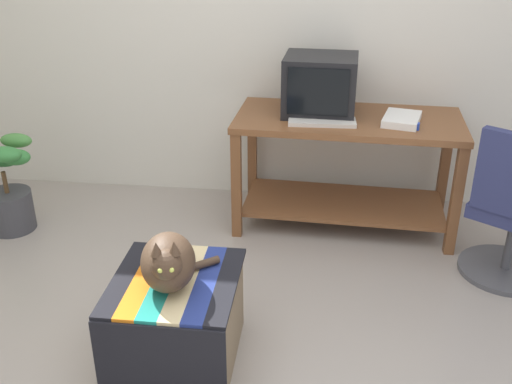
{
  "coord_description": "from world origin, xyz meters",
  "views": [
    {
      "loc": [
        0.31,
        -1.95,
        1.9
      ],
      "look_at": [
        -0.02,
        0.85,
        0.55
      ],
      "focal_mm": 41.96,
      "sensor_mm": 36.0,
      "label": 1
    }
  ],
  "objects_px": {
    "desk": "(346,152)",
    "potted_plant": "(6,189)",
    "tv_monitor": "(320,86)",
    "book": "(402,119)",
    "ottoman_with_blanket": "(177,319)",
    "stapler": "(410,125)",
    "cat": "(168,262)",
    "keyboard": "(322,122)"
  },
  "relations": [
    {
      "from": "desk",
      "to": "potted_plant",
      "type": "height_order",
      "value": "desk"
    },
    {
      "from": "cat",
      "to": "potted_plant",
      "type": "height_order",
      "value": "cat"
    },
    {
      "from": "book",
      "to": "cat",
      "type": "height_order",
      "value": "book"
    },
    {
      "from": "keyboard",
      "to": "cat",
      "type": "relative_size",
      "value": 1.01
    },
    {
      "from": "stapler",
      "to": "book",
      "type": "bearing_deg",
      "value": 32.95
    },
    {
      "from": "desk",
      "to": "tv_monitor",
      "type": "distance_m",
      "value": 0.45
    },
    {
      "from": "ottoman_with_blanket",
      "to": "potted_plant",
      "type": "bearing_deg",
      "value": 141.74
    },
    {
      "from": "book",
      "to": "ottoman_with_blanket",
      "type": "distance_m",
      "value": 1.81
    },
    {
      "from": "ottoman_with_blanket",
      "to": "stapler",
      "type": "xyz_separation_m",
      "value": [
        1.11,
        1.25,
        0.54
      ]
    },
    {
      "from": "tv_monitor",
      "to": "potted_plant",
      "type": "height_order",
      "value": "tv_monitor"
    },
    {
      "from": "cat",
      "to": "stapler",
      "type": "height_order",
      "value": "stapler"
    },
    {
      "from": "tv_monitor",
      "to": "stapler",
      "type": "height_order",
      "value": "tv_monitor"
    },
    {
      "from": "desk",
      "to": "cat",
      "type": "xyz_separation_m",
      "value": [
        -0.77,
        -1.46,
        0.05
      ]
    },
    {
      "from": "book",
      "to": "stapler",
      "type": "relative_size",
      "value": 2.61
    },
    {
      "from": "desk",
      "to": "book",
      "type": "height_order",
      "value": "book"
    },
    {
      "from": "keyboard",
      "to": "potted_plant",
      "type": "distance_m",
      "value": 2.03
    },
    {
      "from": "cat",
      "to": "stapler",
      "type": "xyz_separation_m",
      "value": [
        1.12,
        1.29,
        0.21
      ]
    },
    {
      "from": "keyboard",
      "to": "cat",
      "type": "height_order",
      "value": "keyboard"
    },
    {
      "from": "book",
      "to": "stapler",
      "type": "distance_m",
      "value": 0.11
    },
    {
      "from": "desk",
      "to": "stapler",
      "type": "relative_size",
      "value": 12.86
    },
    {
      "from": "book",
      "to": "desk",
      "type": "bearing_deg",
      "value": -178.21
    },
    {
      "from": "potted_plant",
      "to": "stapler",
      "type": "height_order",
      "value": "stapler"
    },
    {
      "from": "desk",
      "to": "potted_plant",
      "type": "distance_m",
      "value": 2.17
    },
    {
      "from": "tv_monitor",
      "to": "cat",
      "type": "distance_m",
      "value": 1.67
    },
    {
      "from": "tv_monitor",
      "to": "stapler",
      "type": "bearing_deg",
      "value": -20.25
    },
    {
      "from": "book",
      "to": "ottoman_with_blanket",
      "type": "bearing_deg",
      "value": -115.1
    },
    {
      "from": "ottoman_with_blanket",
      "to": "desk",
      "type": "bearing_deg",
      "value": 61.63
    },
    {
      "from": "keyboard",
      "to": "book",
      "type": "bearing_deg",
      "value": 6.92
    },
    {
      "from": "ottoman_with_blanket",
      "to": "potted_plant",
      "type": "distance_m",
      "value": 1.74
    },
    {
      "from": "potted_plant",
      "to": "stapler",
      "type": "xyz_separation_m",
      "value": [
        2.47,
        0.17,
        0.46
      ]
    },
    {
      "from": "book",
      "to": "cat",
      "type": "distance_m",
      "value": 1.78
    },
    {
      "from": "ottoman_with_blanket",
      "to": "stapler",
      "type": "distance_m",
      "value": 1.76
    },
    {
      "from": "keyboard",
      "to": "book",
      "type": "relative_size",
      "value": 1.39
    },
    {
      "from": "desk",
      "to": "stapler",
      "type": "height_order",
      "value": "stapler"
    },
    {
      "from": "desk",
      "to": "ottoman_with_blanket",
      "type": "xyz_separation_m",
      "value": [
        -0.77,
        -1.42,
        -0.29
      ]
    },
    {
      "from": "desk",
      "to": "tv_monitor",
      "type": "xyz_separation_m",
      "value": [
        -0.19,
        0.06,
        0.41
      ]
    },
    {
      "from": "book",
      "to": "potted_plant",
      "type": "xyz_separation_m",
      "value": [
        -2.44,
        -0.28,
        -0.47
      ]
    },
    {
      "from": "cat",
      "to": "keyboard",
      "type": "bearing_deg",
      "value": 52.18
    },
    {
      "from": "desk",
      "to": "ottoman_with_blanket",
      "type": "distance_m",
      "value": 1.64
    },
    {
      "from": "tv_monitor",
      "to": "potted_plant",
      "type": "bearing_deg",
      "value": -165.63
    },
    {
      "from": "tv_monitor",
      "to": "book",
      "type": "xyz_separation_m",
      "value": [
        0.5,
        -0.12,
        -0.15
      ]
    },
    {
      "from": "keyboard",
      "to": "stapler",
      "type": "xyz_separation_m",
      "value": [
        0.51,
        -0.03,
        0.01
      ]
    }
  ]
}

